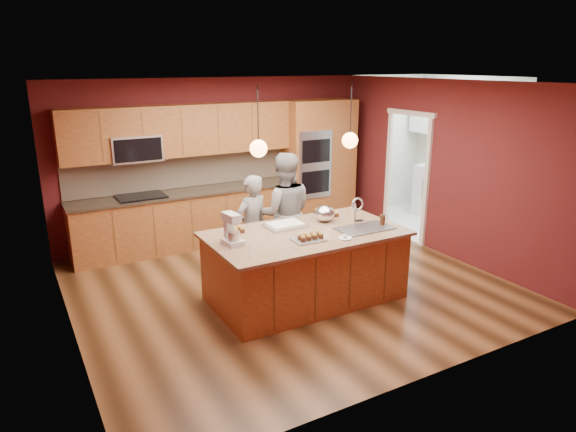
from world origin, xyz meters
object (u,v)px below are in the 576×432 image
stand_mixer (232,231)px  mixing_bowl (325,214)px  person_left (252,228)px  person_right (284,214)px  island (306,265)px

stand_mixer → mixing_bowl: stand_mixer is taller
person_left → person_right: (0.51, 0.00, 0.13)m
person_right → mixing_bowl: person_right is taller
mixing_bowl → stand_mixer: bearing=-171.1°
island → stand_mixer: size_ratio=6.56×
person_left → stand_mixer: person_left is taller
person_left → person_right: 0.52m
island → person_right: 1.04m
island → mixing_bowl: size_ratio=9.28×
stand_mixer → mixing_bowl: 1.45m
stand_mixer → mixing_bowl: bearing=1.4°
island → mixing_bowl: (0.45, 0.28, 0.54)m
island → stand_mixer: (-0.99, 0.05, 0.60)m
stand_mixer → island: bearing=-10.5°
person_right → stand_mixer: (-1.18, -0.89, 0.19)m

